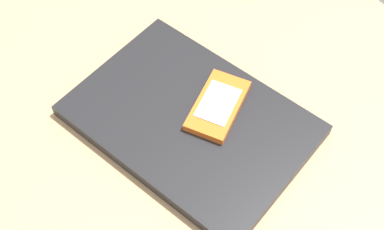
% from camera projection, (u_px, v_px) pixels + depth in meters
% --- Properties ---
extents(desk_surface, '(1.20, 0.80, 0.03)m').
position_uv_depth(desk_surface, '(168.00, 104.00, 0.75)').
color(desk_surface, tan).
rests_on(desk_surface, ground).
extents(laptop_closed, '(0.36, 0.29, 0.02)m').
position_uv_depth(laptop_closed, '(192.00, 119.00, 0.71)').
color(laptop_closed, black).
rests_on(laptop_closed, desk_surface).
extents(cell_phone_on_laptop, '(0.10, 0.12, 0.01)m').
position_uv_depth(cell_phone_on_laptop, '(218.00, 105.00, 0.70)').
color(cell_phone_on_laptop, orange).
rests_on(cell_phone_on_laptop, laptop_closed).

